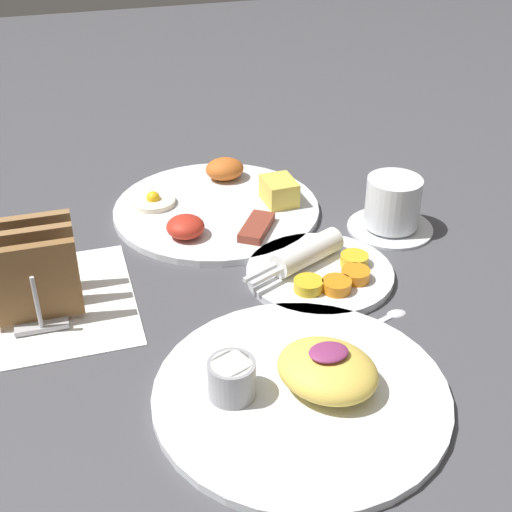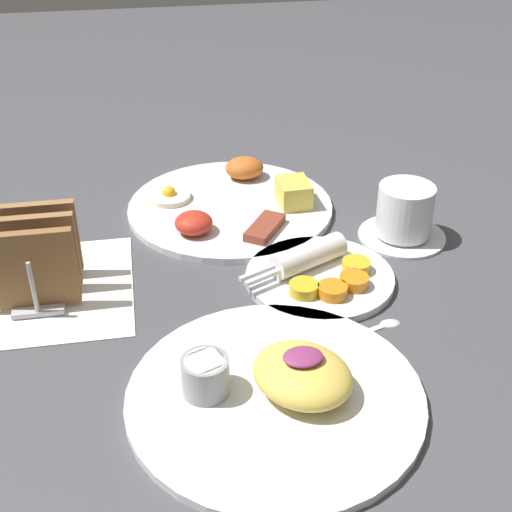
% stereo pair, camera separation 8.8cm
% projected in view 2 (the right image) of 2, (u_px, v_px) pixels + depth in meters
% --- Properties ---
extents(ground_plane, '(3.00, 3.00, 0.00)m').
position_uv_depth(ground_plane, '(197.00, 293.00, 0.87)').
color(ground_plane, '#47474C').
extents(napkin_flat, '(0.22, 0.22, 0.00)m').
position_uv_depth(napkin_flat, '(42.00, 290.00, 0.88)').
color(napkin_flat, white).
rests_on(napkin_flat, ground_plane).
extents(plate_breakfast, '(0.30, 0.30, 0.05)m').
position_uv_depth(plate_breakfast, '(233.00, 204.00, 1.05)').
color(plate_breakfast, white).
rests_on(plate_breakfast, ground_plane).
extents(plate_condiments, '(0.20, 0.19, 0.04)m').
position_uv_depth(plate_condiments, '(319.00, 274.00, 0.89)').
color(plate_condiments, white).
rests_on(plate_condiments, ground_plane).
extents(plate_foreground, '(0.30, 0.30, 0.06)m').
position_uv_depth(plate_foreground, '(277.00, 389.00, 0.71)').
color(plate_foreground, white).
rests_on(plate_foreground, ground_plane).
extents(toast_rack, '(0.10, 0.12, 0.10)m').
position_uv_depth(toast_rack, '(36.00, 256.00, 0.85)').
color(toast_rack, '#B7B7BC').
rests_on(toast_rack, ground_plane).
extents(coffee_cup, '(0.12, 0.12, 0.08)m').
position_uv_depth(coffee_cup, '(404.00, 215.00, 0.97)').
color(coffee_cup, white).
rests_on(coffee_cup, ground_plane).
extents(teaspoon, '(0.13, 0.05, 0.01)m').
position_uv_depth(teaspoon, '(368.00, 330.00, 0.81)').
color(teaspoon, silver).
rests_on(teaspoon, ground_plane).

